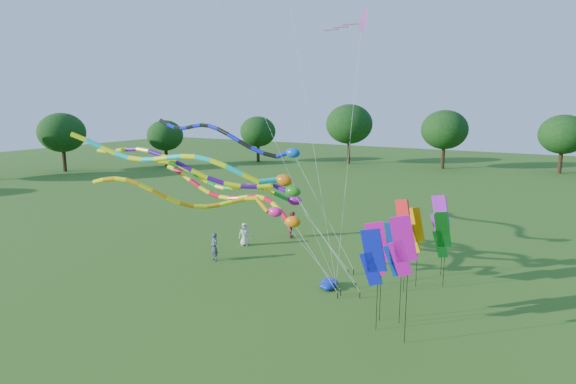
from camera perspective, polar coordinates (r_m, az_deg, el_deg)
The scene contains 21 objects.
ground at distance 23.16m, azimuth -4.32°, elevation -13.52°, with size 160.00×160.00×0.00m, color #225215.
tree_ring at distance 27.57m, azimuth -7.36°, elevation 1.95°, with size 119.88×118.69×9.44m.
tube_kite_red at distance 27.34m, azimuth -5.15°, elevation -0.98°, with size 12.81×2.46×5.97m.
tube_kite_orange at distance 23.98m, azimuth -9.36°, elevation -0.96°, with size 11.05×5.19×6.37m.
tube_kite_purple at distance 26.05m, azimuth -9.53°, elevation 2.35°, with size 15.97×2.04×7.59m.
tube_kite_blue at distance 30.49m, azimuth -6.48°, elevation 6.26°, with size 15.63×2.05×8.75m.
tube_kite_cyan at distance 25.57m, azimuth -10.42°, elevation 3.19°, with size 14.87×4.75×8.30m.
tube_kite_green at distance 28.38m, azimuth -5.19°, elevation 0.57°, with size 12.00×1.78×6.36m.
delta_kite_high_c at distance 27.68m, azimuth 8.72°, elevation 19.47°, with size 3.24×5.05×14.60m.
banner_pole_red at distance 24.66m, azimuth 13.45°, elevation -3.62°, with size 1.09×0.56×4.78m.
banner_pole_violet at distance 27.55m, azimuth 17.56°, elevation -2.83°, with size 1.15×0.34×4.54m.
banner_pole_magenta_b at distance 19.13m, azimuth 13.39°, elevation -6.30°, with size 1.14×0.41×5.26m.
banner_pole_blue_a at distance 20.29m, azimuth 10.00°, elevation -7.64°, with size 1.16×0.20×4.43m.
banner_pole_blue_b at distance 20.99m, azimuth 12.73°, elevation -6.58°, with size 1.13×0.42×4.61m.
banner_pole_orange at distance 25.55m, azimuth 14.69°, elevation -4.44°, with size 1.16×0.22×4.22m.
banner_pole_magenta_a at distance 21.12m, azimuth 10.41°, elevation -6.72°, with size 1.14×0.38×4.49m.
banner_pole_green at distance 26.00m, azimuth 17.76°, elevation -4.85°, with size 1.10×0.53×4.00m.
blue_nylon_heap at distance 25.26m, azimuth 4.52°, elevation -10.89°, with size 1.46×1.16×0.45m.
person_a at distance 32.25m, azimuth -5.17°, elevation -5.01°, with size 0.75×0.49×1.54m, color silver.
person_b at distance 29.46m, azimuth -8.74°, elevation -6.44°, with size 0.63×0.41×1.73m, color #41495B.
person_c at distance 34.02m, azimuth 0.54°, elevation -3.85°, with size 0.90×0.70×1.85m, color #99373A.
Camera 1 is at (11.90, -17.44, 9.51)m, focal length 30.00 mm.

